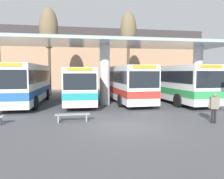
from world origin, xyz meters
TOP-DOWN VIEW (x-y plane):
  - ground_plane at (0.00, 0.00)m, footprint 100.00×100.00m
  - townhouse_backdrop at (0.00, 25.47)m, footprint 40.00×0.58m
  - station_canopy at (0.00, 7.81)m, footprint 22.47×5.68m
  - transit_bus_left_bay at (-6.60, 9.33)m, footprint 2.95×10.58m
  - transit_bus_center_bay at (-2.06, 10.08)m, footprint 2.97×11.82m
  - transit_bus_right_bay at (2.22, 9.86)m, footprint 2.93×11.54m
  - transit_bus_far_right_bay at (6.66, 8.98)m, footprint 3.11×11.76m
  - waiting_bench_mid_platform at (-2.77, 1.63)m, footprint 1.95×0.44m
  - pedestrian_waiting at (4.93, -0.08)m, footprint 0.61×0.33m
  - poplar_tree_behind_left at (4.30, 16.47)m, footprint 2.03×2.03m
  - poplar_tree_behind_right at (-5.43, 16.42)m, footprint 2.19×2.19m
  - parked_car_street at (3.69, 21.86)m, footprint 4.57×1.92m

SIDE VIEW (x-z plane):
  - ground_plane at x=0.00m, z-range 0.00..0.00m
  - waiting_bench_mid_platform at x=-2.77m, z-range 0.12..0.58m
  - pedestrian_waiting at x=4.93m, z-range 0.18..1.84m
  - parked_car_street at x=3.69m, z-range -0.03..2.09m
  - transit_bus_center_bay at x=-2.06m, z-range 0.20..3.36m
  - transit_bus_right_bay at x=2.22m, z-range 0.19..3.54m
  - transit_bus_far_right_bay at x=6.66m, z-range 0.20..3.57m
  - transit_bus_left_bay at x=-6.60m, z-range 0.20..3.65m
  - station_canopy at x=0.00m, z-range 1.85..7.29m
  - townhouse_backdrop at x=0.00m, z-range 0.83..10.87m
  - poplar_tree_behind_right at x=-5.43m, z-range 2.69..13.11m
  - poplar_tree_behind_left at x=4.30m, z-range 2.77..13.20m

